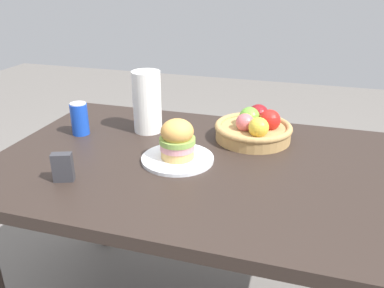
% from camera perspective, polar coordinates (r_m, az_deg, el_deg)
% --- Properties ---
extents(dining_table, '(1.40, 0.90, 0.75)m').
position_cam_1_polar(dining_table, '(1.37, 1.32, -6.22)').
color(dining_table, '#2D231E').
rests_on(dining_table, ground_plane).
extents(plate, '(0.24, 0.24, 0.01)m').
position_cam_1_polar(plate, '(1.32, -2.10, -2.14)').
color(plate, white).
rests_on(plate, dining_table).
extents(sandwich, '(0.12, 0.12, 0.13)m').
position_cam_1_polar(sandwich, '(1.29, -2.15, 0.70)').
color(sandwich, '#DBAD60').
rests_on(sandwich, plate).
extents(soda_can, '(0.07, 0.07, 0.13)m').
position_cam_1_polar(soda_can, '(1.58, -15.99, 3.55)').
color(soda_can, blue).
rests_on(soda_can, dining_table).
extents(fruit_basket, '(0.29, 0.29, 0.12)m').
position_cam_1_polar(fruit_basket, '(1.49, 9.00, 2.32)').
color(fruit_basket, tan).
rests_on(fruit_basket, dining_table).
extents(paper_towel_roll, '(0.11, 0.11, 0.24)m').
position_cam_1_polar(paper_towel_roll, '(1.54, -6.54, 6.08)').
color(paper_towel_roll, white).
rests_on(paper_towel_roll, dining_table).
extents(napkin_holder, '(0.07, 0.05, 0.09)m').
position_cam_1_polar(napkin_holder, '(1.24, -18.24, -3.22)').
color(napkin_holder, '#333338').
rests_on(napkin_holder, dining_table).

